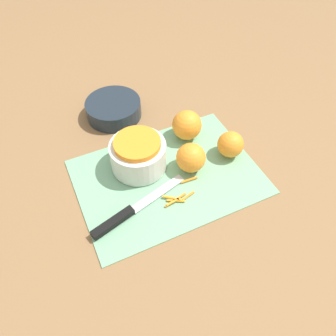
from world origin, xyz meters
The scene contains 9 objects.
ground_plane centered at (0.00, 0.00, 0.00)m, with size 4.00×4.00×0.00m, color olive.
cutting_board centered at (0.00, 0.00, 0.00)m, with size 0.46×0.33×0.01m.
bowl_speckled centered at (-0.05, 0.06, 0.05)m, with size 0.14×0.14×0.09m.
bowl_dark centered at (-0.05, 0.29, 0.03)m, with size 0.17×0.17×0.05m.
knife centered at (-0.15, -0.07, 0.01)m, with size 0.26×0.09×0.02m.
orange_left centered at (0.11, 0.11, 0.05)m, with size 0.08×0.08×0.08m.
orange_right centered at (0.06, 0.00, 0.04)m, with size 0.08×0.08×0.08m.
orange_back centered at (0.18, 0.00, 0.04)m, with size 0.07×0.07×0.07m.
peel_pile centered at (0.00, -0.07, 0.01)m, with size 0.11×0.06×0.01m.
Camera 1 is at (-0.22, -0.48, 0.67)m, focal length 35.00 mm.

